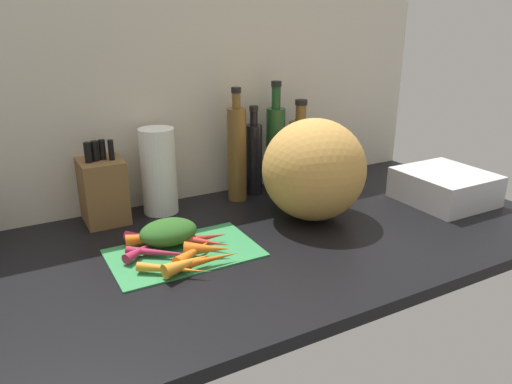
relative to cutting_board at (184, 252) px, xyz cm
name	(u,v)px	position (x,y,z in cm)	size (l,w,h in cm)	color
ground_plane	(250,244)	(17.80, -0.53, -1.90)	(170.00, 80.00, 3.00)	black
wall_back	(189,102)	(17.80, 37.97, 29.60)	(170.00, 3.00, 60.00)	beige
cutting_board	(184,252)	(0.00, 0.00, 0.00)	(35.58, 22.31, 0.80)	#338C4C
carrot_0	(143,249)	(-9.03, 3.33, 1.64)	(2.47, 2.47, 12.36)	#B2264C
carrot_1	(195,251)	(1.05, -4.48, 1.95)	(3.09, 3.09, 13.56)	orange
carrot_2	(160,238)	(-3.70, 6.65, 1.97)	(3.15, 3.15, 16.73)	orange
carrot_3	(206,260)	(1.84, -9.41, 1.69)	(2.59, 2.59, 16.30)	orange
carrot_4	(207,249)	(3.95, -5.11, 2.19)	(3.59, 3.59, 10.78)	orange
carrot_5	(174,269)	(-5.91, -9.49, 1.49)	(2.18, 2.18, 16.91)	orange
carrot_6	(149,238)	(-6.18, 8.11, 1.75)	(2.69, 2.69, 12.65)	#B2264C
carrot_7	(188,263)	(-2.52, -9.36, 2.10)	(3.39, 3.39, 12.34)	orange
carrot_8	(205,238)	(6.30, 1.77, 1.75)	(2.70, 2.70, 11.47)	red
carrot_9	(197,241)	(3.62, 0.65, 1.97)	(3.13, 3.13, 17.83)	red
carrot_10	(163,253)	(-5.51, -0.70, 1.44)	(2.09, 2.09, 17.94)	#B2264C
carrot_greens_pile	(169,232)	(-1.74, 5.78, 3.47)	(14.51, 11.16, 6.14)	#2D6023
winter_squash	(314,170)	(40.71, 4.01, 13.88)	(29.15, 28.83, 28.57)	gold
knife_block	(103,190)	(-11.96, 29.94, 8.85)	(11.43, 13.18, 23.38)	brown
paper_towel_roll	(159,171)	(3.92, 28.97, 12.11)	(10.12, 10.12, 25.03)	white
bottle_0	(237,153)	(28.51, 27.52, 14.77)	(5.86, 5.86, 34.94)	brown
bottle_1	(254,157)	(35.67, 29.87, 11.68)	(5.34, 5.34, 28.56)	black
bottle_2	(275,147)	(42.86, 28.46, 14.50)	(6.00, 6.00, 35.78)	#19421E
bottle_3	(300,152)	(51.73, 27.65, 11.89)	(7.34, 7.34, 29.50)	brown
dish_rack	(444,187)	(83.96, -5.24, 4.37)	(24.08, 25.10, 9.53)	silver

